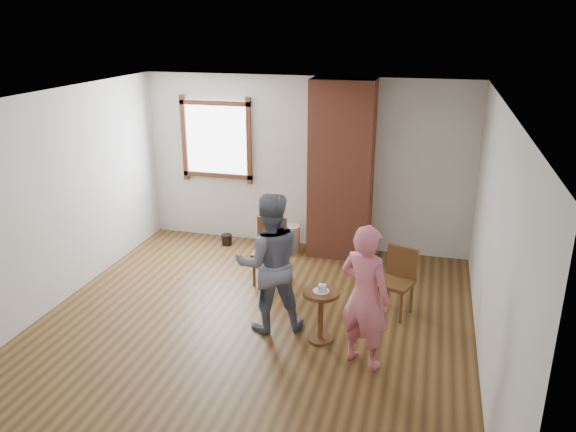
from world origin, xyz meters
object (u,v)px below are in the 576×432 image
object	(u,v)px
stoneware_crock	(289,238)
dining_chair_left	(270,247)
side_table	(321,308)
man	(269,263)
person_pink	(365,297)
dining_chair_right	(398,277)

from	to	relation	value
stoneware_crock	dining_chair_left	xyz separation A→B (m)	(0.01, -1.03, 0.28)
stoneware_crock	side_table	distance (m)	2.56
stoneware_crock	dining_chair_left	size ratio (longest dim) A/B	0.48
man	person_pink	bearing A→B (deg)	134.89
person_pink	stoneware_crock	bearing A→B (deg)	-36.24
stoneware_crock	side_table	bearing A→B (deg)	-67.59
stoneware_crock	dining_chair_left	distance (m)	1.07
dining_chair_right	side_table	xyz separation A→B (m)	(-0.76, -0.86, -0.06)
dining_chair_right	man	size ratio (longest dim) A/B	0.51
side_table	person_pink	bearing A→B (deg)	-31.43
stoneware_crock	person_pink	distance (m)	3.10
stoneware_crock	man	distance (m)	2.33
stoneware_crock	man	world-z (taller)	man
dining_chair_left	man	size ratio (longest dim) A/B	0.53
stoneware_crock	side_table	size ratio (longest dim) A/B	0.69
person_pink	dining_chair_right	bearing A→B (deg)	-77.45
dining_chair_left	dining_chair_right	bearing A→B (deg)	-17.14
dining_chair_right	man	world-z (taller)	man
man	person_pink	distance (m)	1.21
stoneware_crock	side_table	world-z (taller)	side_table
stoneware_crock	person_pink	xyz separation A→B (m)	(1.48, -2.67, 0.55)
dining_chair_left	person_pink	size ratio (longest dim) A/B	0.57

